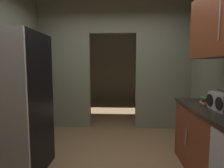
{
  "coord_description": "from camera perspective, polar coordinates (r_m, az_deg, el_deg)",
  "views": [
    {
      "loc": [
        0.17,
        -2.36,
        1.39
      ],
      "look_at": [
        -0.01,
        1.22,
        1.03
      ],
      "focal_mm": 30.03,
      "sensor_mm": 36.0,
      "label": 1
    }
  ],
  "objects": [
    {
      "name": "adjoining_room_shell",
      "position": [
        6.38,
        1.41,
        5.78
      ],
      "size": [
        3.32,
        3.43,
        2.79
      ],
      "color": "gray",
      "rests_on": "ground"
    },
    {
      "name": "boombox",
      "position": [
        2.44,
        30.55,
        -4.66
      ],
      "size": [
        0.19,
        0.35,
        0.23
      ],
      "color": "#B2B2B7",
      "rests_on": "lower_cabinet_run"
    },
    {
      "name": "book_stack",
      "position": [
        2.79,
        26.69,
        -4.49
      ],
      "size": [
        0.15,
        0.17,
        0.08
      ],
      "color": "beige",
      "rests_on": "lower_cabinet_run"
    },
    {
      "name": "kitchen_partition",
      "position": [
        4.14,
        0.68,
        7.26
      ],
      "size": [
        3.32,
        0.12,
        2.79
      ],
      "color": "gray",
      "rests_on": "ground"
    },
    {
      "name": "refrigerator",
      "position": [
        2.72,
        -28.22,
        -5.42
      ],
      "size": [
        0.79,
        0.79,
        1.8
      ],
      "color": "black",
      "rests_on": "ground"
    }
  ]
}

